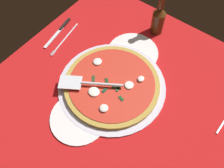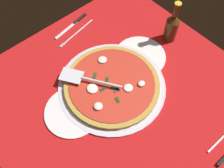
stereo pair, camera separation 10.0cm
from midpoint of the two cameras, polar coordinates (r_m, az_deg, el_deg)
name	(u,v)px [view 2 (the right image)]	position (r cm, az deg, el deg)	size (l,w,h in cm)	color
ground_plane	(119,95)	(100.67, 4.54, -2.69)	(99.22, 99.22, 0.80)	red
checker_pattern	(119,94)	(100.27, 4.55, -2.57)	(99.22, 99.22, 0.10)	silver
pizza_pan	(112,86)	(101.30, 2.82, -0.69)	(43.50, 43.50, 1.08)	silver
dinner_plate_left	(73,112)	(96.36, -5.98, -6.57)	(21.75, 21.75, 1.00)	silver
dinner_plate_right	(140,56)	(111.08, 8.98, 6.03)	(22.42, 22.42, 1.00)	white
pizza	(112,84)	(99.97, 2.84, -0.26)	(38.36, 38.36, 3.13)	#B3903B
pizza_server	(86,79)	(98.36, -3.00, 0.93)	(16.73, 23.11, 1.00)	silver
place_setting_far	(75,29)	(121.32, -6.05, 12.25)	(22.44, 14.33, 1.40)	white
beer_bottle	(172,26)	(115.48, 15.96, 12.33)	(5.79, 5.79, 20.57)	#4C2B10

